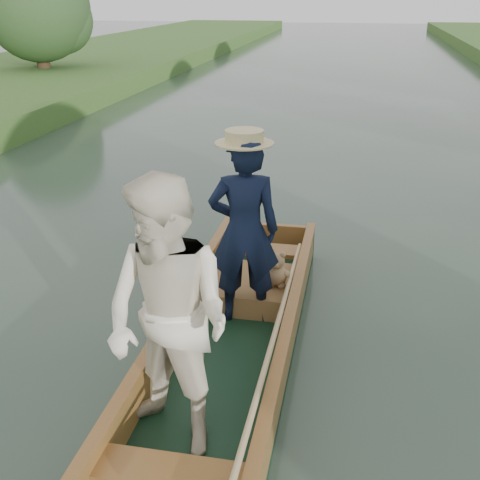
# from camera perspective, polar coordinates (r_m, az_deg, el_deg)

# --- Properties ---
(ground) EXTENTS (120.00, 120.00, 0.00)m
(ground) POSITION_cam_1_polar(r_m,az_deg,el_deg) (5.37, -1.26, -11.87)
(ground) COLOR #283D30
(ground) RESTS_ON ground
(trees_far) EXTENTS (23.05, 15.25, 4.73)m
(trees_far) POSITION_cam_1_polar(r_m,az_deg,el_deg) (12.53, 8.42, 20.38)
(trees_far) COLOR #47331E
(trees_far) RESTS_ON ground
(punt) EXTENTS (1.29, 5.00, 2.03)m
(punt) POSITION_cam_1_polar(r_m,az_deg,el_deg) (4.75, -2.85, -6.39)
(punt) COLOR black
(punt) RESTS_ON ground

